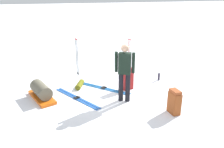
% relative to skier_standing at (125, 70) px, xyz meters
% --- Properties ---
extents(ground_plane, '(80.00, 80.00, 0.00)m').
position_rel_skier_standing_xyz_m(ground_plane, '(0.44, 0.26, -0.95)').
color(ground_plane, white).
extents(skier_standing, '(0.34, 0.53, 1.70)m').
position_rel_skier_standing_xyz_m(skier_standing, '(0.00, 0.00, 0.00)').
color(skier_standing, black).
rests_on(skier_standing, ground_plane).
extents(ski_pair_near, '(1.74, 1.19, 0.05)m').
position_rel_skier_standing_xyz_m(ski_pair_near, '(0.46, 1.34, -0.94)').
color(ski_pair_near, '#2154A6').
rests_on(ski_pair_near, ground_plane).
extents(ski_pair_far, '(1.44, 1.51, 0.05)m').
position_rel_skier_standing_xyz_m(ski_pair_far, '(0.99, 0.41, -0.94)').
color(ski_pair_far, '#205F9F').
rests_on(ski_pair_far, ground_plane).
extents(backpack_large_dark, '(0.33, 0.40, 0.72)m').
position_rel_skier_standing_xyz_m(backpack_large_dark, '(0.79, -0.33, -0.60)').
color(backpack_large_dark, maroon).
rests_on(backpack_large_dark, ground_plane).
extents(backpack_bright, '(0.38, 0.24, 0.66)m').
position_rel_skier_standing_xyz_m(backpack_bright, '(-1.00, -1.07, -0.63)').
color(backpack_bright, brown).
rests_on(backpack_bright, ground_plane).
extents(ski_poles_planted_near, '(0.15, 0.09, 1.37)m').
position_rel_skier_standing_xyz_m(ski_poles_planted_near, '(2.09, -0.79, -0.20)').
color(ski_poles_planted_near, maroon).
rests_on(ski_poles_planted_near, ground_plane).
extents(ski_poles_planted_far, '(0.19, 0.10, 1.39)m').
position_rel_skier_standing_xyz_m(ski_poles_planted_far, '(2.48, 1.10, -0.19)').
color(ski_poles_planted_far, black).
rests_on(ski_poles_planted_far, ground_plane).
extents(gear_sled, '(1.30, 0.87, 0.49)m').
position_rel_skier_standing_xyz_m(gear_sled, '(0.70, 2.35, -0.73)').
color(gear_sled, '#D95810').
rests_on(gear_sled, ground_plane).
extents(sleeping_mat_rolled, '(0.58, 0.36, 0.18)m').
position_rel_skier_standing_xyz_m(sleeping_mat_rolled, '(1.28, 1.16, -0.86)').
color(sleeping_mat_rolled, '#5C5D13').
rests_on(sleeping_mat_rolled, ground_plane).
extents(thermos_bottle, '(0.07, 0.07, 0.26)m').
position_rel_skier_standing_xyz_m(thermos_bottle, '(1.26, -1.65, -0.82)').
color(thermos_bottle, black).
rests_on(thermos_bottle, ground_plane).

